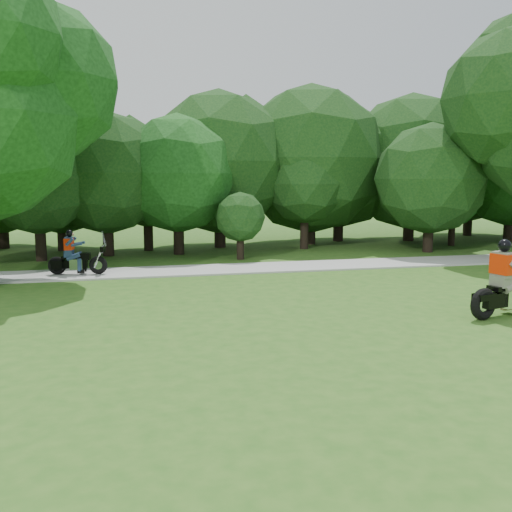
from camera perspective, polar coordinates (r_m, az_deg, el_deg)
name	(u,v)px	position (r m, az deg, el deg)	size (l,w,h in m)	color
ground	(402,319)	(13.83, 14.42, -6.15)	(100.00, 100.00, 0.00)	#2B5A19
walkway	(299,266)	(21.09, 4.33, -1.03)	(60.00, 2.20, 0.06)	#9E9E99
tree_line	(269,168)	(27.46, 1.26, 8.80)	(39.21, 11.57, 7.76)	black
chopper_motorcycle	(507,288)	(14.81, 23.84, -2.93)	(2.58, 1.10, 1.87)	black
touring_motorcycle	(74,258)	(19.98, -17.77, -0.22)	(1.97, 0.80, 1.50)	black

